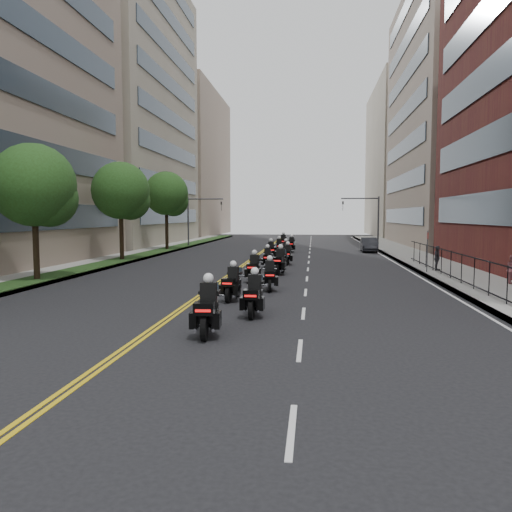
{
  "coord_description": "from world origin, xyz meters",
  "views": [
    {
      "loc": [
        3.53,
        -13.07,
        3.58
      ],
      "look_at": [
        0.49,
        13.4,
        1.4
      ],
      "focal_mm": 35.0,
      "sensor_mm": 36.0,
      "label": 1
    }
  ],
  "objects": [
    {
      "name": "traffic_signal_left",
      "position": [
        -9.54,
        42.0,
        3.7
      ],
      "size": [
        4.09,
        0.2,
        5.6
      ],
      "color": "#3F3F44",
      "rests_on": "ground"
    },
    {
      "name": "building_right_far",
      "position": [
        21.5,
        78.0,
        13.0
      ],
      "size": [
        15.0,
        28.0,
        26.0
      ],
      "primitive_type": "cube",
      "color": "gray",
      "rests_on": "ground"
    },
    {
      "name": "motorcycle_7",
      "position": [
        1.69,
        23.08,
        0.66
      ],
      "size": [
        0.53,
        2.27,
        1.68
      ],
      "rotation": [
        0.0,
        0.0,
        -0.02
      ],
      "color": "black",
      "rests_on": "ground"
    },
    {
      "name": "parked_sedan",
      "position": [
        8.97,
        36.63,
        0.7
      ],
      "size": [
        1.63,
        4.3,
        1.4
      ],
      "primitive_type": "imported",
      "rotation": [
        0.0,
        0.0,
        -0.04
      ],
      "color": "black",
      "rests_on": "ground"
    },
    {
      "name": "building_right_tan",
      "position": [
        21.48,
        48.0,
        15.0
      ],
      "size": [
        15.11,
        28.0,
        30.0
      ],
      "color": "gray",
      "rests_on": "ground"
    },
    {
      "name": "motorcycle_11",
      "position": [
        1.45,
        35.24,
        0.68
      ],
      "size": [
        0.56,
        2.33,
        1.72
      ],
      "rotation": [
        0.0,
        0.0,
        -0.05
      ],
      "color": "black",
      "rests_on": "ground"
    },
    {
      "name": "motorcycle_0",
      "position": [
        0.41,
        1.43,
        0.73
      ],
      "size": [
        0.65,
        2.51,
        1.85
      ],
      "rotation": [
        0.0,
        0.0,
        0.07
      ],
      "color": "black",
      "rests_on": "ground"
    },
    {
      "name": "motorcycle_1",
      "position": [
        1.46,
        4.42,
        0.68
      ],
      "size": [
        0.54,
        2.34,
        1.73
      ],
      "rotation": [
        0.0,
        0.0,
        -0.02
      ],
      "color": "black",
      "rests_on": "ground"
    },
    {
      "name": "ground",
      "position": [
        0.0,
        0.0,
        0.0
      ],
      "size": [
        160.0,
        160.0,
        0.0
      ],
      "primitive_type": "plane",
      "color": "black",
      "rests_on": "ground"
    },
    {
      "name": "pedestrian_c",
      "position": [
        11.2,
        18.9,
        0.92
      ],
      "size": [
        0.71,
        0.98,
        1.54
      ],
      "primitive_type": "imported",
      "rotation": [
        0.0,
        0.0,
        1.15
      ],
      "color": "#393940",
      "rests_on": "sidewalk_right"
    },
    {
      "name": "sidewalk_left",
      "position": [
        -12.0,
        25.0,
        0.07
      ],
      "size": [
        4.0,
        90.0,
        0.15
      ],
      "primitive_type": "cube",
      "color": "gray",
      "rests_on": "ground"
    },
    {
      "name": "building_left_mid",
      "position": [
        -21.98,
        48.0,
        17.0
      ],
      "size": [
        16.11,
        28.0,
        34.0
      ],
      "color": "gray",
      "rests_on": "ground"
    },
    {
      "name": "motorcycle_9",
      "position": [
        1.24,
        29.04,
        0.63
      ],
      "size": [
        0.59,
        2.17,
        1.6
      ],
      "rotation": [
        0.0,
        0.0,
        0.09
      ],
      "color": "black",
      "rests_on": "ground"
    },
    {
      "name": "traffic_signal_right",
      "position": [
        9.54,
        42.0,
        3.7
      ],
      "size": [
        4.09,
        0.2,
        5.6
      ],
      "color": "#3F3F44",
      "rests_on": "ground"
    },
    {
      "name": "motorcycle_8",
      "position": [
        0.19,
        26.42,
        0.69
      ],
      "size": [
        0.69,
        2.38,
        1.76
      ],
      "rotation": [
        0.0,
        0.0,
        0.11
      ],
      "color": "black",
      "rests_on": "ground"
    },
    {
      "name": "motorcycle_10",
      "position": [
        0.47,
        31.91,
        0.68
      ],
      "size": [
        0.66,
        2.31,
        1.71
      ],
      "rotation": [
        0.0,
        0.0,
        0.11
      ],
      "color": "black",
      "rests_on": "ground"
    },
    {
      "name": "motorcycle_12",
      "position": [
        0.47,
        38.45,
        0.74
      ],
      "size": [
        0.64,
        2.53,
        1.87
      ],
      "rotation": [
        0.0,
        0.0,
        0.06
      ],
      "color": "black",
      "rests_on": "ground"
    },
    {
      "name": "street_trees",
      "position": [
        -11.05,
        18.61,
        5.13
      ],
      "size": [
        4.4,
        38.4,
        7.98
      ],
      "color": "#2E2314",
      "rests_on": "ground"
    },
    {
      "name": "motorcycle_6",
      "position": [
        0.48,
        20.23,
        0.64
      ],
      "size": [
        0.52,
        2.2,
        1.63
      ],
      "rotation": [
        0.0,
        0.0,
        0.04
      ],
      "color": "black",
      "rests_on": "ground"
    },
    {
      "name": "grass_strip",
      "position": [
        -11.2,
        25.0,
        0.17
      ],
      "size": [
        2.0,
        90.0,
        0.04
      ],
      "primitive_type": "cube",
      "color": "#153C17",
      "rests_on": "sidewalk_left"
    },
    {
      "name": "sidewalk_right",
      "position": [
        12.0,
        25.0,
        0.07
      ],
      "size": [
        4.0,
        90.0,
        0.15
      ],
      "primitive_type": "cube",
      "color": "gray",
      "rests_on": "ground"
    },
    {
      "name": "motorcycle_3",
      "position": [
        1.48,
        10.51,
        0.66
      ],
      "size": [
        0.61,
        2.26,
        1.67
      ],
      "rotation": [
        0.0,
        0.0,
        0.09
      ],
      "color": "black",
      "rests_on": "ground"
    },
    {
      "name": "motorcycle_4",
      "position": [
        0.36,
        13.56,
        0.68
      ],
      "size": [
        0.55,
        2.33,
        1.72
      ],
      "rotation": [
        0.0,
        0.0,
        -0.04
      ],
      "color": "black",
      "rests_on": "ground"
    },
    {
      "name": "motorcycle_2",
      "position": [
        0.16,
        7.54,
        0.66
      ],
      "size": [
        0.61,
        2.26,
        1.67
      ],
      "rotation": [
        0.0,
        0.0,
        -0.09
      ],
      "color": "black",
      "rests_on": "ground"
    },
    {
      "name": "motorcycle_5",
      "position": [
        1.54,
        17.05,
        0.72
      ],
      "size": [
        0.72,
        2.48,
        1.83
      ],
      "rotation": [
        0.0,
        0.0,
        -0.12
      ],
      "color": "black",
      "rests_on": "ground"
    },
    {
      "name": "iron_fence",
      "position": [
        11.0,
        12.0,
        0.9
      ],
      "size": [
        0.05,
        28.0,
        1.5
      ],
      "color": "black",
      "rests_on": "sidewalk_right"
    },
    {
      "name": "building_left_far",
      "position": [
        -22.0,
        78.0,
        13.0
      ],
      "size": [
        16.0,
        28.0,
        26.0
      ],
      "primitive_type": "cube",
      "color": "gray",
      "rests_on": "ground"
    }
  ]
}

